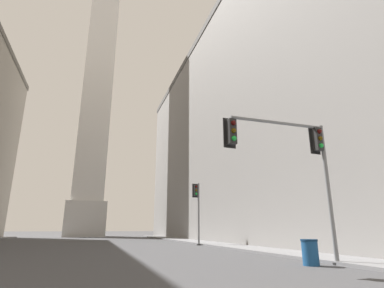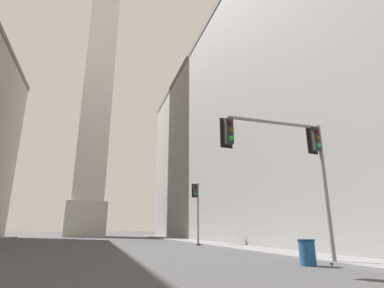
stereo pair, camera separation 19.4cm
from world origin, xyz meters
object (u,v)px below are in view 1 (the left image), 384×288
Objects in this scene: traffic_light_near_right at (294,153)px; trash_bin at (310,252)px; traffic_light_mid_right at (197,204)px; obelisk at (98,94)px.

trash_bin is (0.43, 0.14, -4.19)m from traffic_light_near_right.
traffic_light_mid_right is 5.51× the size of trash_bin.
traffic_light_mid_right is (1.12, 16.60, -0.93)m from traffic_light_near_right.
obelisk is 61.53m from trash_bin.
obelisk reaches higher than trash_bin.
obelisk is at bearing 100.20° from traffic_light_near_right.
traffic_light_near_right reaches higher than trash_bin.
traffic_light_mid_right is (10.67, -36.50, -26.43)m from obelisk.
obelisk reaches higher than traffic_light_mid_right.
obelisk is at bearing 106.30° from traffic_light_mid_right.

